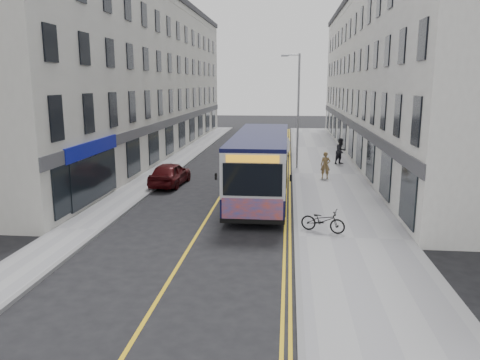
% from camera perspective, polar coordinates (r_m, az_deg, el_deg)
% --- Properties ---
extents(ground, '(140.00, 140.00, 0.00)m').
position_cam_1_polar(ground, '(20.21, -4.64, -5.66)').
color(ground, black).
rests_on(ground, ground).
extents(pavement_east, '(4.50, 64.00, 0.12)m').
position_cam_1_polar(pavement_east, '(31.63, 10.61, 0.66)').
color(pavement_east, gray).
rests_on(pavement_east, ground).
extents(pavement_west, '(2.00, 64.00, 0.12)m').
position_cam_1_polar(pavement_west, '(32.67, -9.45, 1.05)').
color(pavement_west, gray).
rests_on(pavement_west, ground).
extents(kerb_east, '(0.18, 64.00, 0.13)m').
position_cam_1_polar(kerb_east, '(31.52, 6.53, 0.76)').
color(kerb_east, slate).
rests_on(kerb_east, ground).
extents(kerb_west, '(0.18, 64.00, 0.13)m').
position_cam_1_polar(kerb_west, '(32.42, -7.75, 1.03)').
color(kerb_west, slate).
rests_on(kerb_west, ground).
extents(road_centre_line, '(0.12, 64.00, 0.01)m').
position_cam_1_polar(road_centre_line, '(31.73, -0.71, 0.80)').
color(road_centre_line, gold).
rests_on(road_centre_line, ground).
extents(road_dbl_yellow_inner, '(0.10, 64.00, 0.01)m').
position_cam_1_polar(road_dbl_yellow_inner, '(31.53, 5.71, 0.67)').
color(road_dbl_yellow_inner, gold).
rests_on(road_dbl_yellow_inner, ground).
extents(road_dbl_yellow_outer, '(0.10, 64.00, 0.01)m').
position_cam_1_polar(road_dbl_yellow_outer, '(31.53, 6.08, 0.66)').
color(road_dbl_yellow_outer, gold).
rests_on(road_dbl_yellow_outer, ground).
extents(terrace_east, '(6.00, 46.00, 13.00)m').
position_cam_1_polar(terrace_east, '(40.72, 17.48, 11.88)').
color(terrace_east, white).
rests_on(terrace_east, ground).
extents(terrace_west, '(6.00, 46.00, 13.00)m').
position_cam_1_polar(terrace_west, '(41.89, -11.86, 12.14)').
color(terrace_west, beige).
rests_on(terrace_west, ground).
extents(streetlamp, '(1.32, 0.18, 8.00)m').
position_cam_1_polar(streetlamp, '(32.99, 6.98, 8.80)').
color(streetlamp, '#9A9CA2').
rests_on(streetlamp, ground).
extents(city_bus, '(2.76, 11.85, 3.44)m').
position_cam_1_polar(city_bus, '(24.73, 2.58, 2.08)').
color(city_bus, black).
rests_on(city_bus, ground).
extents(bicycle, '(1.93, 1.21, 0.96)m').
position_cam_1_polar(bicycle, '(19.20, 10.08, -4.88)').
color(bicycle, black).
rests_on(bicycle, pavement_east).
extents(pedestrian_near, '(0.66, 0.48, 1.68)m').
position_cam_1_polar(pedestrian_near, '(29.87, 10.37, 1.78)').
color(pedestrian_near, olive).
rests_on(pedestrian_near, pavement_east).
extents(pedestrian_far, '(1.19, 1.15, 1.93)m').
position_cam_1_polar(pedestrian_far, '(35.44, 12.19, 3.46)').
color(pedestrian_far, black).
rests_on(pedestrian_far, pavement_east).
extents(car_white, '(1.95, 4.73, 1.52)m').
position_cam_1_polar(car_white, '(38.86, 4.67, 3.91)').
color(car_white, silver).
rests_on(car_white, ground).
extents(car_maroon, '(1.95, 4.26, 1.42)m').
position_cam_1_polar(car_maroon, '(28.28, -8.53, 0.76)').
color(car_maroon, '#430B0D').
rests_on(car_maroon, ground).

